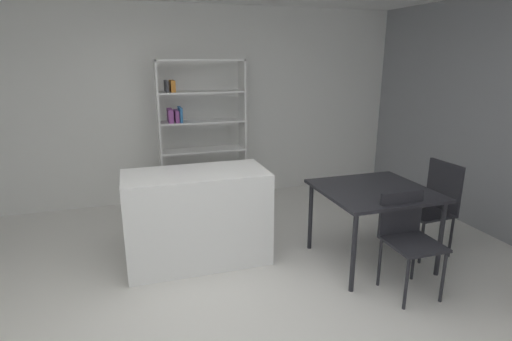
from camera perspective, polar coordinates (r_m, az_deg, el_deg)
The scene contains 7 objects.
ground_plane at distance 3.42m, azimuth -2.78°, elevation -19.68°, with size 8.90×8.90×0.00m, color silver.
back_partition at distance 5.71m, azimuth -10.64°, elevation 8.98°, with size 6.48×0.06×2.67m, color white.
kitchen_island at distance 4.03m, azimuth -8.36°, elevation -6.57°, with size 1.38×0.66×0.93m, color white.
open_bookshelf at distance 5.39m, azimuth -8.35°, elevation 4.39°, with size 1.13×0.33×1.96m.
dining_table at distance 4.06m, azimuth 16.38°, elevation -3.53°, with size 1.03×0.99×0.76m.
dining_chair_window_side at distance 4.54m, azimuth 24.03°, elevation -3.96°, with size 0.46×0.46×0.96m.
dining_chair_near at distance 3.72m, azimuth 20.67°, elevation -8.27°, with size 0.42×0.44×0.87m.
Camera 1 is at (-0.69, -2.70, 1.98)m, focal length 28.18 mm.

